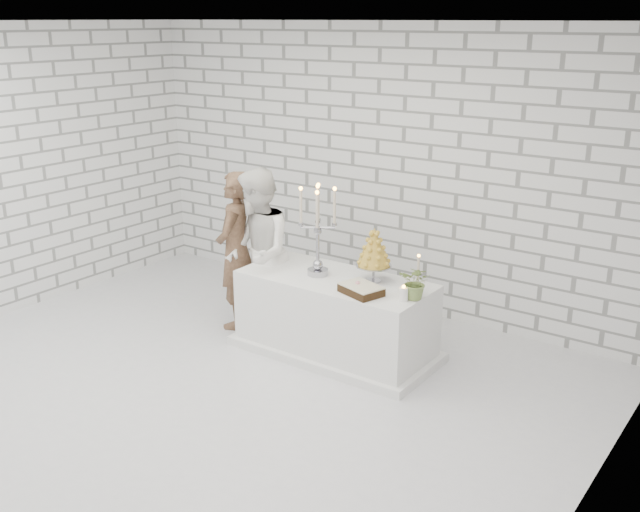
{
  "coord_description": "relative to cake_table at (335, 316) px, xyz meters",
  "views": [
    {
      "loc": [
        3.97,
        -4.1,
        3.03
      ],
      "look_at": [
        0.45,
        0.83,
        1.05
      ],
      "focal_mm": 41.13,
      "sensor_mm": 36.0,
      "label": 1
    }
  ],
  "objects": [
    {
      "name": "wall_left",
      "position": [
        -3.41,
        -1.13,
        1.12
      ],
      "size": [
        0.01,
        5.0,
        3.0
      ],
      "primitive_type": "cube",
      "color": "white",
      "rests_on": "ground"
    },
    {
      "name": "candelabra",
      "position": [
        -0.19,
        -0.02,
        0.8
      ],
      "size": [
        0.41,
        0.41,
        0.86
      ],
      "primitive_type": null,
      "rotation": [
        0.0,
        0.0,
        -0.2
      ],
      "color": "#9B9AA4",
      "rests_on": "cake_table"
    },
    {
      "name": "ceiling",
      "position": [
        -0.41,
        -1.13,
        2.62
      ],
      "size": [
        6.0,
        5.0,
        0.01
      ],
      "primitive_type": "cube",
      "color": "white",
      "rests_on": "ground"
    },
    {
      "name": "pillar_candle",
      "position": [
        0.79,
        -0.14,
        0.44
      ],
      "size": [
        0.09,
        0.09,
        0.12
      ],
      "primitive_type": "cylinder",
      "rotation": [
        0.0,
        0.0,
        0.16
      ],
      "color": "white",
      "rests_on": "cake_table"
    },
    {
      "name": "groom",
      "position": [
        -1.2,
        -0.02,
        0.43
      ],
      "size": [
        0.56,
        0.68,
        1.61
      ],
      "primitive_type": "imported",
      "rotation": [
        0.0,
        0.0,
        -1.22
      ],
      "color": "#473021",
      "rests_on": "ground"
    },
    {
      "name": "extra_taper",
      "position": [
        0.78,
        0.13,
        0.54
      ],
      "size": [
        0.07,
        0.07,
        0.32
      ],
      "primitive_type": "cylinder",
      "rotation": [
        0.0,
        0.0,
        -0.12
      ],
      "color": "beige",
      "rests_on": "cake_table"
    },
    {
      "name": "wall_back",
      "position": [
        -0.41,
        1.37,
        1.12
      ],
      "size": [
        6.0,
        0.01,
        3.0
      ],
      "primitive_type": "cube",
      "color": "white",
      "rests_on": "ground"
    },
    {
      "name": "chocolate_cake",
      "position": [
        0.41,
        -0.21,
        0.42
      ],
      "size": [
        0.41,
        0.35,
        0.08
      ],
      "primitive_type": "cube",
      "rotation": [
        0.0,
        0.0,
        -0.31
      ],
      "color": "black",
      "rests_on": "cake_table"
    },
    {
      "name": "bride",
      "position": [
        -0.89,
        -0.06,
        0.46
      ],
      "size": [
        1.02,
        1.03,
        1.67
      ],
      "primitive_type": "imported",
      "rotation": [
        0.0,
        0.0,
        -0.82
      ],
      "color": "white",
      "rests_on": "ground"
    },
    {
      "name": "cake_table",
      "position": [
        0.0,
        0.0,
        0.0
      ],
      "size": [
        1.8,
        0.8,
        0.75
      ],
      "primitive_type": "cube",
      "color": "white",
      "rests_on": "ground"
    },
    {
      "name": "croquembouche",
      "position": [
        0.33,
        0.12,
        0.63
      ],
      "size": [
        0.34,
        0.34,
        0.5
      ],
      "primitive_type": null,
      "rotation": [
        0.0,
        0.0,
        -0.04
      ],
      "color": "olive",
      "rests_on": "cake_table"
    },
    {
      "name": "flowers",
      "position": [
        0.85,
        -0.04,
        0.53
      ],
      "size": [
        0.31,
        0.28,
        0.3
      ],
      "primitive_type": "imported",
      "rotation": [
        0.0,
        0.0,
        0.15
      ],
      "color": "#405F2F",
      "rests_on": "cake_table"
    },
    {
      "name": "ground",
      "position": [
        -0.41,
        -1.13,
        -0.38
      ],
      "size": [
        6.0,
        5.0,
        0.01
      ],
      "primitive_type": "cube",
      "color": "silver",
      "rests_on": "ground"
    },
    {
      "name": "wall_right",
      "position": [
        2.59,
        -1.13,
        1.12
      ],
      "size": [
        0.01,
        5.0,
        3.0
      ],
      "primitive_type": "cube",
      "color": "white",
      "rests_on": "ground"
    }
  ]
}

